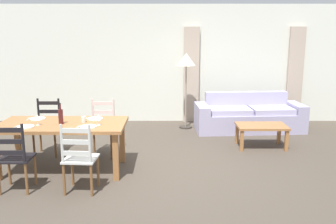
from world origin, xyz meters
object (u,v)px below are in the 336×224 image
object	(u,v)px
dining_chair_near_left	(16,157)
standing_lamp	(187,64)
dining_chair_near_right	(81,158)
couch	(250,117)
coffee_cup_primary	(85,119)
coffee_table	(263,128)
dining_chair_far_right	(104,128)
dining_table	(64,129)
wine_glass_near_right	(100,118)
wine_glass_near_left	(39,118)
wine_bottle	(62,116)
dining_chair_far_left	(49,127)

from	to	relation	value
dining_chair_near_left	standing_lamp	size ratio (longest dim) A/B	0.59
dining_chair_near_right	couch	distance (m)	4.30
coffee_cup_primary	coffee_table	bearing A→B (deg)	20.68
dining_chair_far_right	standing_lamp	xyz separation A→B (m)	(1.52, 1.81, 0.93)
dining_table	wine_glass_near_right	size ratio (longest dim) A/B	11.80
dining_chair_near_right	coffee_table	world-z (taller)	dining_chair_near_right
wine_glass_near_left	couch	world-z (taller)	wine_glass_near_left
coffee_cup_primary	couch	xyz separation A→B (m)	(3.01, 2.35, -0.50)
dining_chair_near_right	wine_glass_near_left	world-z (taller)	dining_chair_near_right
dining_chair_near_right	couch	bearing A→B (deg)	47.60
standing_lamp	couch	bearing A→B (deg)	-7.82
dining_chair_near_left	coffee_table	size ratio (longest dim) A/B	1.07
wine_bottle	coffee_table	world-z (taller)	wine_bottle
dining_chair_near_left	wine_glass_near_right	size ratio (longest dim) A/B	5.96
dining_chair_near_left	dining_chair_near_right	distance (m)	0.86
wine_glass_near_left	dining_chair_near_left	bearing A→B (deg)	-100.28
dining_table	wine_glass_near_left	size ratio (longest dim) A/B	11.80
couch	wine_glass_near_right	bearing A→B (deg)	-137.64
dining_chair_near_right	dining_chair_far_right	xyz separation A→B (m)	(0.04, 1.54, 0.00)
dining_chair_near_left	wine_bottle	distance (m)	0.92
dining_chair_far_right	wine_bottle	bearing A→B (deg)	-119.98
dining_chair_far_left	coffee_cup_primary	xyz separation A→B (m)	(0.80, -0.75, 0.32)
coffee_cup_primary	coffee_table	xyz separation A→B (m)	(2.99, 1.13, -0.44)
wine_bottle	couch	world-z (taller)	wine_bottle
wine_glass_near_right	standing_lamp	xyz separation A→B (m)	(1.41, 2.69, 0.55)
coffee_table	coffee_cup_primary	bearing A→B (deg)	-159.32
dining_chair_far_right	dining_table	bearing A→B (deg)	-121.93
wine_bottle	wine_glass_near_left	world-z (taller)	wine_bottle
dining_chair_far_left	couch	distance (m)	4.14
wine_bottle	couch	size ratio (longest dim) A/B	0.14
dining_table	dining_chair_near_right	world-z (taller)	dining_chair_near_right
wine_bottle	wine_glass_near_right	size ratio (longest dim) A/B	1.96
dining_chair_near_left	wine_bottle	xyz separation A→B (m)	(0.43, 0.71, 0.39)
coffee_cup_primary	wine_glass_near_left	bearing A→B (deg)	-165.30
wine_bottle	wine_glass_near_right	distance (m)	0.58
dining_chair_near_right	standing_lamp	world-z (taller)	standing_lamp
couch	coffee_cup_primary	bearing A→B (deg)	-142.11
dining_chair_far_left	wine_glass_near_left	bearing A→B (deg)	-79.30
dining_chair_far_right	coffee_table	bearing A→B (deg)	8.30
couch	dining_chair_near_left	bearing A→B (deg)	-140.04
coffee_cup_primary	standing_lamp	xyz separation A→B (m)	(1.67, 2.53, 0.62)
coffee_cup_primary	dining_chair_far_right	bearing A→B (deg)	78.01
dining_chair_far_left	standing_lamp	world-z (taller)	standing_lamp
wine_bottle	dining_chair_far_right	bearing A→B (deg)	60.02
dining_chair_far_left	dining_chair_far_right	bearing A→B (deg)	-2.30
dining_chair_near_left	dining_chair_far_right	bearing A→B (deg)	59.44
standing_lamp	dining_chair_far_right	bearing A→B (deg)	-129.88
dining_chair_far_right	wine_glass_near_left	distance (m)	1.24
dining_table	standing_lamp	world-z (taller)	standing_lamp
wine_glass_near_right	couch	distance (m)	3.77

